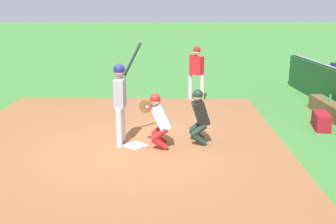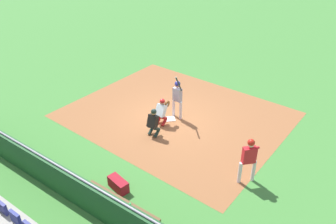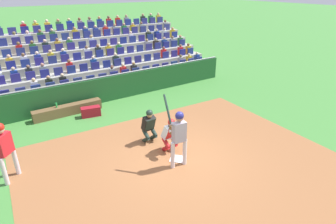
# 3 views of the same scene
# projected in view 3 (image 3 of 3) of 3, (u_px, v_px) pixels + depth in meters

# --- Properties ---
(ground_plane) EXTENTS (160.00, 160.00, 0.00)m
(ground_plane) POSITION_uv_depth(u_px,v_px,m) (177.00, 159.00, 9.32)
(ground_plane) COLOR #3F7F36
(infield_dirt_patch) EXTENTS (10.15, 8.44, 0.01)m
(infield_dirt_patch) POSITION_uv_depth(u_px,v_px,m) (186.00, 166.00, 8.94)
(infield_dirt_patch) COLOR #915B36
(infield_dirt_patch) RESTS_ON ground_plane
(home_plate_marker) EXTENTS (0.62, 0.62, 0.02)m
(home_plate_marker) POSITION_uv_depth(u_px,v_px,m) (177.00, 159.00, 9.32)
(home_plate_marker) COLOR white
(home_plate_marker) RESTS_ON infield_dirt_patch
(batter_at_plate) EXTENTS (0.58, 0.65, 2.35)m
(batter_at_plate) POSITION_uv_depth(u_px,v_px,m) (179.00, 133.00, 8.50)
(batter_at_plate) COLOR silver
(batter_at_plate) RESTS_ON ground_plane
(catcher_crouching) EXTENTS (0.47, 0.72, 1.28)m
(catcher_crouching) POSITION_uv_depth(u_px,v_px,m) (170.00, 133.00, 9.48)
(catcher_crouching) COLOR red
(catcher_crouching) RESTS_ON ground_plane
(home_plate_umpire) EXTENTS (0.47, 0.47, 1.31)m
(home_plate_umpire) POSITION_uv_depth(u_px,v_px,m) (149.00, 124.00, 10.07)
(home_plate_umpire) COLOR #1C2D25
(home_plate_umpire) RESTS_ON ground_plane
(dugout_wall) EXTENTS (14.45, 0.24, 1.29)m
(dugout_wall) POSITION_uv_depth(u_px,v_px,m) (104.00, 89.00, 13.68)
(dugout_wall) COLOR #1C4D24
(dugout_wall) RESTS_ON ground_plane
(dugout_bench) EXTENTS (2.96, 0.40, 0.44)m
(dugout_bench) POSITION_uv_depth(u_px,v_px,m) (68.00, 110.00, 12.44)
(dugout_bench) COLOR brown
(dugout_bench) RESTS_ON ground_plane
(water_bottle_on_bench) EXTENTS (0.07, 0.07, 0.21)m
(water_bottle_on_bench) POSITION_uv_depth(u_px,v_px,m) (56.00, 105.00, 12.08)
(water_bottle_on_bench) COLOR green
(water_bottle_on_bench) RESTS_ON dugout_bench
(equipment_duffel_bag) EXTENTS (0.87, 0.52, 0.43)m
(equipment_duffel_bag) POSITION_uv_depth(u_px,v_px,m) (91.00, 112.00, 12.28)
(equipment_duffel_bag) COLOR maroon
(equipment_duffel_bag) RESTS_ON ground_plane
(on_deck_batter) EXTENTS (0.54, 0.56, 1.85)m
(on_deck_batter) POSITION_uv_depth(u_px,v_px,m) (4.00, 146.00, 7.90)
(on_deck_batter) COLOR silver
(on_deck_batter) RESTS_ON ground_plane
(bleacher_stand) EXTENTS (16.59, 5.81, 3.29)m
(bleacher_stand) POSITION_uv_depth(u_px,v_px,m) (71.00, 60.00, 17.44)
(bleacher_stand) COLOR #9C9C8F
(bleacher_stand) RESTS_ON ground_plane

